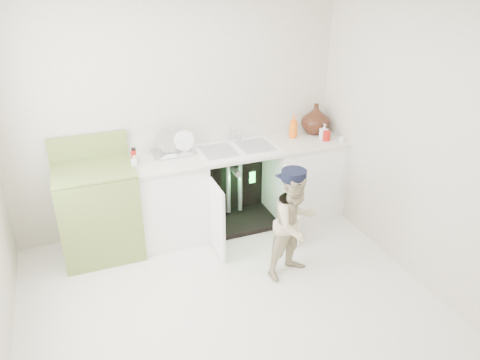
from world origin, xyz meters
name	(u,v)px	position (x,y,z in m)	size (l,w,h in m)	color
ground	(228,300)	(0.00, 0.00, 0.00)	(3.50, 3.50, 0.00)	beige
room_shell	(226,172)	(0.00, 0.00, 1.25)	(6.00, 5.50, 1.26)	beige
counter_run	(240,184)	(0.58, 1.21, 0.48)	(2.44, 1.02, 1.24)	white
avocado_stove	(99,210)	(-0.92, 1.18, 0.48)	(0.75, 0.65, 1.17)	olive
repair_worker	(295,223)	(0.72, 0.17, 0.54)	(0.61, 0.97, 1.07)	#C1AD8B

